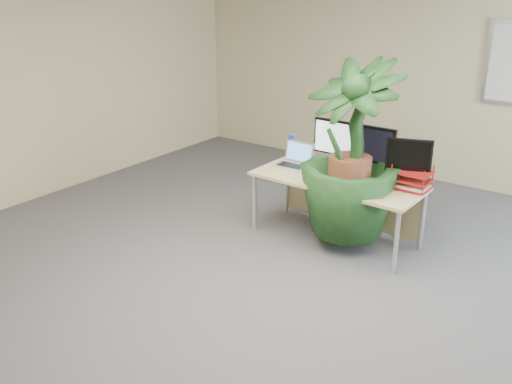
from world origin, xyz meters
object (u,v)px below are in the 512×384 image
Objects in this scene: desk at (341,189)px; monitor_left at (335,141)px; laptop at (295,160)px; floor_plant at (349,173)px; monitor_right at (373,148)px.

monitor_left is (-0.19, 0.18, 0.42)m from desk.
monitor_left is 0.46m from laptop.
laptop is at bearing 164.49° from floor_plant.
desk is 0.60m from laptop.
laptop is (-0.37, -0.14, -0.23)m from monitor_left.
monitor_right is at bearing 9.33° from laptop.
floor_plant is 2.97× the size of monitor_right.
monitor_left is 1.50× the size of laptop.
floor_plant reaches higher than desk.
desk is 0.51m from monitor_right.
desk is 3.31× the size of monitor_right.
floor_plant is 4.47× the size of laptop.
desk is 0.49m from monitor_left.
laptop is (-0.56, 0.04, 0.19)m from desk.
monitor_right reaches higher than laptop.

